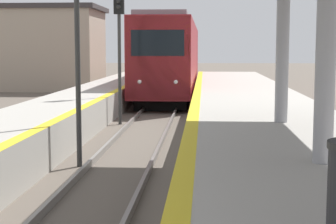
{
  "coord_description": "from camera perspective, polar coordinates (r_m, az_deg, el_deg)",
  "views": [
    {
      "loc": [
        1.93,
        -1.08,
        2.76
      ],
      "look_at": [
        0.82,
        15.95,
        0.8
      ],
      "focal_mm": 60.0,
      "sensor_mm": 36.0,
      "label": 1
    }
  ],
  "objects": [
    {
      "name": "train",
      "position": [
        34.94,
        0.55,
        5.66
      ],
      "size": [
        2.74,
        23.81,
        4.35
      ],
      "color": "black",
      "rests_on": "ground"
    },
    {
      "name": "signal_mid",
      "position": [
        13.04,
        -9.25,
        9.12
      ],
      "size": [
        0.36,
        0.31,
        4.84
      ],
      "color": "#2D2D2D",
      "rests_on": "ground"
    },
    {
      "name": "signal_far",
      "position": [
        20.19,
        -4.98,
        8.24
      ],
      "size": [
        0.36,
        0.31,
        4.84
      ],
      "color": "#2D2D2D",
      "rests_on": "ground"
    },
    {
      "name": "station_building",
      "position": [
        38.73,
        -14.32,
        6.34
      ],
      "size": [
        10.35,
        5.91,
        5.47
      ],
      "color": "tan",
      "rests_on": "ground"
    }
  ]
}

